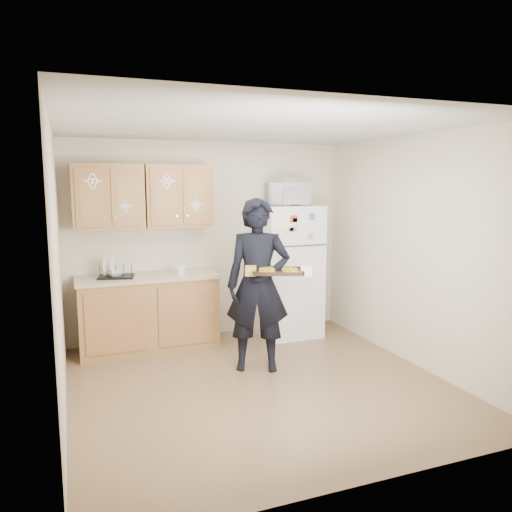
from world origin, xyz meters
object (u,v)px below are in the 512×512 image
object	(u,v)px
refrigerator	(288,271)
microwave	(288,194)
dish_rack	(116,271)
baking_tray	(278,272)
person	(258,285)

from	to	relation	value
refrigerator	microwave	xyz separation A→B (m)	(-0.03, -0.05, 0.99)
microwave	dish_rack	distance (m)	2.30
dish_rack	refrigerator	bearing A→B (deg)	-1.27
baking_tray	person	bearing A→B (deg)	133.77
baking_tray	dish_rack	world-z (taller)	baking_tray
person	dish_rack	xyz separation A→B (m)	(-1.35, 1.07, 0.06)
person	baking_tray	xyz separation A→B (m)	(0.11, -0.28, 0.18)
refrigerator	baking_tray	bearing A→B (deg)	-118.13
baking_tray	microwave	bearing A→B (deg)	83.72
person	dish_rack	world-z (taller)	person
microwave	dish_rack	bearing A→B (deg)	-175.65
person	microwave	world-z (taller)	microwave
baking_tray	microwave	distance (m)	1.60
microwave	dish_rack	world-z (taller)	microwave
dish_rack	person	bearing A→B (deg)	-38.26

